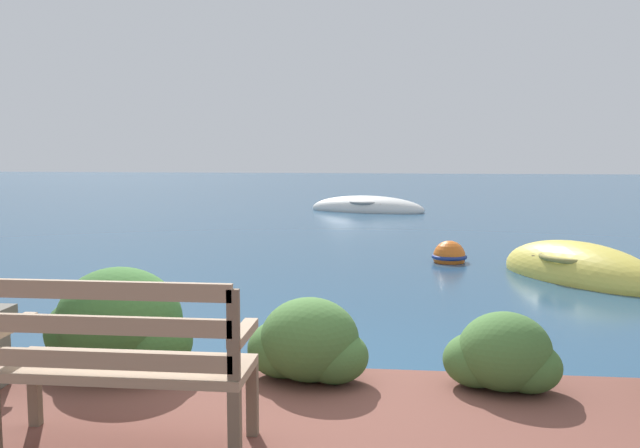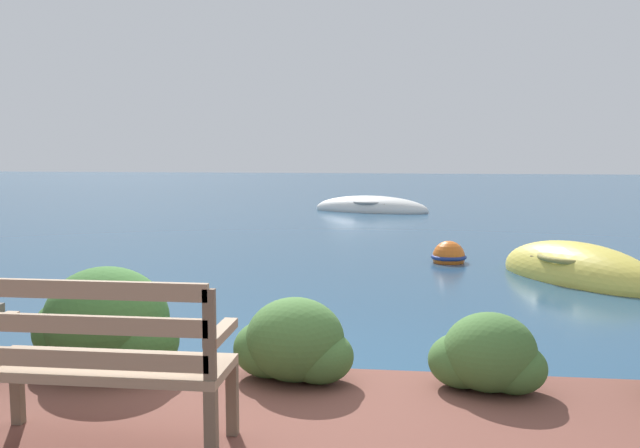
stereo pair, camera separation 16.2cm
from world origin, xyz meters
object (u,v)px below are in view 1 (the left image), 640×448
object	(u,v)px
rowboat_nearest	(578,274)
rowboat_mid	(367,209)
mooring_buoy	(449,257)
park_bench	(122,360)

from	to	relation	value
rowboat_nearest	rowboat_mid	bearing A→B (deg)	-14.68
rowboat_mid	mooring_buoy	bearing A→B (deg)	-62.31
rowboat_nearest	rowboat_mid	world-z (taller)	rowboat_nearest
mooring_buoy	rowboat_mid	bearing A→B (deg)	101.15
rowboat_nearest	mooring_buoy	distance (m)	2.04
rowboat_mid	mooring_buoy	size ratio (longest dim) A/B	6.20
rowboat_mid	mooring_buoy	xyz separation A→B (m)	(1.63, -8.29, 0.02)
park_bench	rowboat_nearest	distance (m)	7.42
park_bench	mooring_buoy	xyz separation A→B (m)	(2.19, 7.57, -0.62)
mooring_buoy	park_bench	bearing A→B (deg)	-106.17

